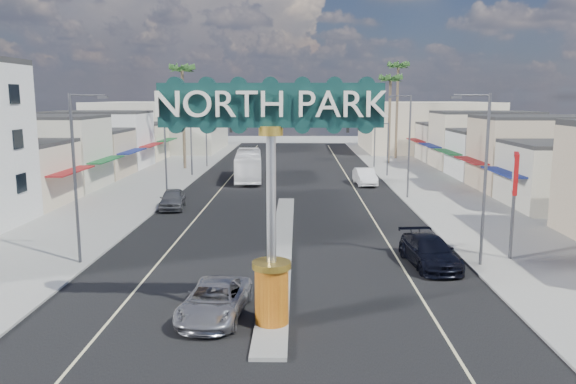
{
  "coord_description": "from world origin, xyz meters",
  "views": [
    {
      "loc": [
        1.01,
        -18.61,
        8.81
      ],
      "look_at": [
        0.48,
        9.94,
        3.96
      ],
      "focal_mm": 35.0,
      "sensor_mm": 36.0,
      "label": 1
    }
  ],
  "objects_px": {
    "streetlight_r_mid": "(407,141)",
    "traffic_signal_left": "(207,138)",
    "palm_left_far": "(182,74)",
    "suv_right": "(429,252)",
    "bank_pylon_sign": "(515,179)",
    "streetlight_l_near": "(78,170)",
    "car_parked_right": "(365,177)",
    "gateway_sign": "(271,176)",
    "city_bus": "(248,165)",
    "palm_right_mid": "(390,83)",
    "palm_right_far": "(398,71)",
    "streetlight_l_far": "(207,127)",
    "streetlight_r_far": "(374,127)",
    "streetlight_r_near": "(482,171)",
    "suv_left": "(215,300)",
    "streetlight_l_mid": "(167,141)",
    "traffic_signal_right": "(372,138)",
    "car_parked_left": "(173,199)"
  },
  "relations": [
    {
      "from": "gateway_sign",
      "to": "palm_right_mid",
      "type": "distance_m",
      "value": 55.76
    },
    {
      "from": "gateway_sign",
      "to": "city_bus",
      "type": "xyz_separation_m",
      "value": [
        -4.34,
        39.03,
        -4.34
      ]
    },
    {
      "from": "traffic_signal_right",
      "to": "city_bus",
      "type": "distance_m",
      "value": 14.11
    },
    {
      "from": "streetlight_r_near",
      "to": "streetlight_l_near",
      "type": "bearing_deg",
      "value": 180.0
    },
    {
      "from": "palm_right_mid",
      "to": "palm_right_far",
      "type": "distance_m",
      "value": 6.57
    },
    {
      "from": "traffic_signal_left",
      "to": "palm_left_far",
      "type": "distance_m",
      "value": 10.14
    },
    {
      "from": "traffic_signal_right",
      "to": "suv_right",
      "type": "relative_size",
      "value": 1.12
    },
    {
      "from": "gateway_sign",
      "to": "palm_left_far",
      "type": "height_order",
      "value": "palm_left_far"
    },
    {
      "from": "suv_left",
      "to": "car_parked_left",
      "type": "xyz_separation_m",
      "value": [
        -6.65,
        22.25,
        0.08
      ]
    },
    {
      "from": "streetlight_l_near",
      "to": "streetlight_l_mid",
      "type": "xyz_separation_m",
      "value": [
        0.0,
        20.0,
        0.0
      ]
    },
    {
      "from": "streetlight_l_near",
      "to": "bank_pylon_sign",
      "type": "relative_size",
      "value": 1.56
    },
    {
      "from": "streetlight_l_near",
      "to": "streetlight_l_far",
      "type": "distance_m",
      "value": 42.0
    },
    {
      "from": "streetlight_r_near",
      "to": "palm_right_mid",
      "type": "height_order",
      "value": "palm_right_mid"
    },
    {
      "from": "streetlight_r_mid",
      "to": "suv_right",
      "type": "bearing_deg",
      "value": -97.15
    },
    {
      "from": "city_bus",
      "to": "palm_right_far",
      "type": "bearing_deg",
      "value": 43.07
    },
    {
      "from": "streetlight_r_near",
      "to": "streetlight_r_mid",
      "type": "xyz_separation_m",
      "value": [
        0.0,
        20.0,
        0.0
      ]
    },
    {
      "from": "streetlight_r_mid",
      "to": "palm_left_far",
      "type": "height_order",
      "value": "palm_left_far"
    },
    {
      "from": "streetlight_r_far",
      "to": "palm_right_far",
      "type": "bearing_deg",
      "value": 65.45
    },
    {
      "from": "palm_right_far",
      "to": "bank_pylon_sign",
      "type": "xyz_separation_m",
      "value": [
        -2.41,
        -50.8,
        -7.91
      ]
    },
    {
      "from": "streetlight_r_near",
      "to": "palm_right_mid",
      "type": "distance_m",
      "value": 46.4
    },
    {
      "from": "car_parked_left",
      "to": "streetlight_l_mid",
      "type": "bearing_deg",
      "value": 100.36
    },
    {
      "from": "palm_right_far",
      "to": "bank_pylon_sign",
      "type": "height_order",
      "value": "palm_right_far"
    },
    {
      "from": "streetlight_r_far",
      "to": "streetlight_r_near",
      "type": "bearing_deg",
      "value": -90.0
    },
    {
      "from": "gateway_sign",
      "to": "suv_right",
      "type": "bearing_deg",
      "value": 45.6
    },
    {
      "from": "streetlight_r_mid",
      "to": "traffic_signal_left",
      "type": "bearing_deg",
      "value": 144.5
    },
    {
      "from": "gateway_sign",
      "to": "car_parked_left",
      "type": "distance_m",
      "value": 25.39
    },
    {
      "from": "palm_left_far",
      "to": "palm_right_mid",
      "type": "relative_size",
      "value": 1.08
    },
    {
      "from": "traffic_signal_left",
      "to": "palm_right_mid",
      "type": "height_order",
      "value": "palm_right_mid"
    },
    {
      "from": "streetlight_r_far",
      "to": "traffic_signal_right",
      "type": "bearing_deg",
      "value": -98.86
    },
    {
      "from": "streetlight_l_mid",
      "to": "palm_left_far",
      "type": "distance_m",
      "value": 21.16
    },
    {
      "from": "suv_left",
      "to": "suv_right",
      "type": "relative_size",
      "value": 0.95
    },
    {
      "from": "suv_right",
      "to": "bank_pylon_sign",
      "type": "height_order",
      "value": "bank_pylon_sign"
    },
    {
      "from": "traffic_signal_left",
      "to": "palm_left_far",
      "type": "height_order",
      "value": "palm_left_far"
    },
    {
      "from": "palm_left_far",
      "to": "car_parked_right",
      "type": "bearing_deg",
      "value": -30.44
    },
    {
      "from": "streetlight_l_mid",
      "to": "gateway_sign",
      "type": "bearing_deg",
      "value": -69.58
    },
    {
      "from": "palm_right_far",
      "to": "streetlight_r_near",
      "type": "bearing_deg",
      "value": -95.02
    },
    {
      "from": "suv_left",
      "to": "car_parked_left",
      "type": "distance_m",
      "value": 23.22
    },
    {
      "from": "palm_left_far",
      "to": "city_bus",
      "type": "height_order",
      "value": "palm_left_far"
    },
    {
      "from": "bank_pylon_sign",
      "to": "streetlight_l_far",
      "type": "bearing_deg",
      "value": 138.61
    },
    {
      "from": "traffic_signal_left",
      "to": "streetlight_l_mid",
      "type": "relative_size",
      "value": 0.67
    },
    {
      "from": "traffic_signal_left",
      "to": "car_parked_right",
      "type": "xyz_separation_m",
      "value": [
        16.96,
        -6.2,
        -3.43
      ]
    },
    {
      "from": "palm_left_far",
      "to": "car_parked_left",
      "type": "relative_size",
      "value": 2.83
    },
    {
      "from": "streetlight_l_near",
      "to": "car_parked_right",
      "type": "distance_m",
      "value": 33.49
    },
    {
      "from": "streetlight_r_near",
      "to": "suv_left",
      "type": "relative_size",
      "value": 1.77
    },
    {
      "from": "palm_right_mid",
      "to": "suv_left",
      "type": "relative_size",
      "value": 2.38
    },
    {
      "from": "streetlight_l_mid",
      "to": "streetlight_r_far",
      "type": "height_order",
      "value": "same"
    },
    {
      "from": "streetlight_l_near",
      "to": "streetlight_r_far",
      "type": "xyz_separation_m",
      "value": [
        20.87,
        42.0,
        0.0
      ]
    },
    {
      "from": "streetlight_l_near",
      "to": "streetlight_r_mid",
      "type": "distance_m",
      "value": 28.9
    },
    {
      "from": "streetlight_r_mid",
      "to": "bank_pylon_sign",
      "type": "distance_m",
      "value": 18.93
    },
    {
      "from": "car_parked_right",
      "to": "streetlight_r_far",
      "type": "bearing_deg",
      "value": 75.66
    }
  ]
}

